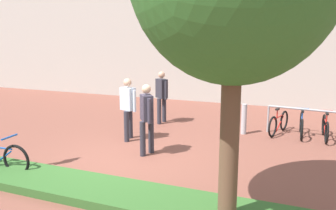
% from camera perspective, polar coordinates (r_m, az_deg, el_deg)
% --- Properties ---
extents(ground_plane, '(60.00, 60.00, 0.00)m').
position_cam_1_polar(ground_plane, '(8.22, -6.50, -9.00)').
color(ground_plane, brown).
extents(planter_strip, '(7.00, 1.10, 0.16)m').
position_cam_1_polar(planter_strip, '(6.47, -9.30, -14.08)').
color(planter_strip, '#336028').
rests_on(planter_strip, ground).
extents(bike_rack_cluster, '(3.18, 1.84, 0.83)m').
position_cam_1_polar(bike_rack_cluster, '(10.64, 24.38, -3.34)').
color(bike_rack_cluster, '#99999E').
rests_on(bike_rack_cluster, ground).
extents(bollard_steel, '(0.16, 0.16, 0.90)m').
position_cam_1_polar(bollard_steel, '(10.43, 12.35, -2.27)').
color(bollard_steel, '#ADADB2').
rests_on(bollard_steel, ground).
extents(person_suited_dark, '(0.44, 0.49, 1.72)m').
position_cam_1_polar(person_suited_dark, '(8.33, -3.52, -1.64)').
color(person_suited_dark, '#2D2D38').
rests_on(person_suited_dark, ground).
extents(person_shirt_blue, '(0.58, 0.48, 1.72)m').
position_cam_1_polar(person_shirt_blue, '(9.57, -6.59, -0.02)').
color(person_shirt_blue, '#2D2D38').
rests_on(person_shirt_blue, ground).
extents(person_suited_navy, '(0.51, 0.49, 1.72)m').
position_cam_1_polar(person_suited_navy, '(11.42, -1.05, 1.86)').
color(person_suited_navy, '#2D2D38').
rests_on(person_suited_navy, ground).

